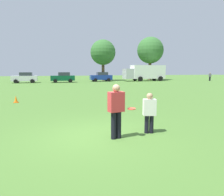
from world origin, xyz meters
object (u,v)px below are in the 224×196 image
(player_thrower, at_px, (116,108))
(box_truck, at_px, (145,72))
(parked_car_far_right, at_px, (101,77))
(parked_car_mid_right, at_px, (25,78))
(parked_car_near_right, at_px, (63,77))
(player_defender, at_px, (149,111))
(traffic_cone, at_px, (16,99))
(bystander_sideline_watcher, at_px, (210,76))
(frisbee, at_px, (132,109))

(player_thrower, height_order, box_truck, box_truck)
(player_thrower, distance_m, parked_car_far_right, 33.94)
(parked_car_mid_right, height_order, parked_car_near_right, same)
(player_defender, bearing_deg, player_thrower, -169.83)
(parked_car_mid_right, height_order, box_truck, box_truck)
(parked_car_near_right, height_order, box_truck, box_truck)
(player_defender, xyz_separation_m, traffic_cone, (-5.64, 8.73, -0.56))
(parked_car_far_right, bearing_deg, traffic_cone, -115.69)
(bystander_sideline_watcher, bearing_deg, player_defender, -134.27)
(player_thrower, distance_m, parked_car_mid_right, 32.99)
(frisbee, distance_m, parked_car_mid_right, 33.11)
(traffic_cone, bearing_deg, box_truck, 48.69)
(player_defender, distance_m, parked_car_far_right, 33.46)
(box_truck, bearing_deg, player_thrower, -116.62)
(parked_car_far_right, bearing_deg, parked_car_mid_right, -176.62)
(player_defender, bearing_deg, parked_car_mid_right, 103.64)
(parked_car_mid_right, bearing_deg, player_thrower, -78.62)
(traffic_cone, relative_size, parked_car_mid_right, 0.11)
(parked_car_near_right, relative_size, box_truck, 0.49)
(player_defender, relative_size, frisbee, 5.23)
(traffic_cone, xyz_separation_m, box_truck, (20.60, 23.45, 1.52))
(player_thrower, bearing_deg, player_defender, 10.17)
(parked_car_near_right, xyz_separation_m, bystander_sideline_watcher, (29.37, -2.93, 0.02))
(traffic_cone, distance_m, parked_car_mid_right, 23.48)
(parked_car_far_right, bearing_deg, parked_car_near_right, -170.02)
(parked_car_near_right, bearing_deg, player_thrower, -89.79)
(frisbee, height_order, parked_car_near_right, parked_car_near_right)
(bystander_sideline_watcher, bearing_deg, frisbee, -134.80)
(box_truck, height_order, bystander_sideline_watcher, box_truck)
(traffic_cone, height_order, bystander_sideline_watcher, bystander_sideline_watcher)
(box_truck, distance_m, bystander_sideline_watcher, 13.50)
(parked_car_mid_right, xyz_separation_m, parked_car_far_right, (13.78, 0.82, 0.00))
(player_defender, height_order, traffic_cone, player_defender)
(traffic_cone, xyz_separation_m, parked_car_near_right, (4.24, 22.89, 0.69))
(player_thrower, height_order, player_defender, player_thrower)
(parked_car_near_right, bearing_deg, parked_car_far_right, 9.98)
(frisbee, bearing_deg, parked_car_mid_right, 102.25)
(player_thrower, relative_size, player_defender, 1.24)
(parked_car_mid_right, xyz_separation_m, box_truck, (22.75, 0.07, 0.83))
(parked_car_far_right, xyz_separation_m, bystander_sideline_watcher, (21.98, -4.23, 0.02))
(parked_car_mid_right, height_order, bystander_sideline_watcher, parked_car_mid_right)
(frisbee, height_order, parked_car_mid_right, parked_car_mid_right)
(parked_car_far_right, height_order, box_truck, box_truck)
(parked_car_far_right, distance_m, bystander_sideline_watcher, 22.39)
(parked_car_far_right, relative_size, bystander_sideline_watcher, 2.51)
(parked_car_near_right, xyz_separation_m, parked_car_far_right, (7.39, 1.30, 0.00))
(player_defender, bearing_deg, bystander_sideline_watcher, 45.73)
(player_thrower, bearing_deg, parked_car_far_right, 77.63)
(player_thrower, xyz_separation_m, parked_car_mid_right, (-6.51, 32.34, -0.07))
(player_thrower, relative_size, traffic_cone, 3.66)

